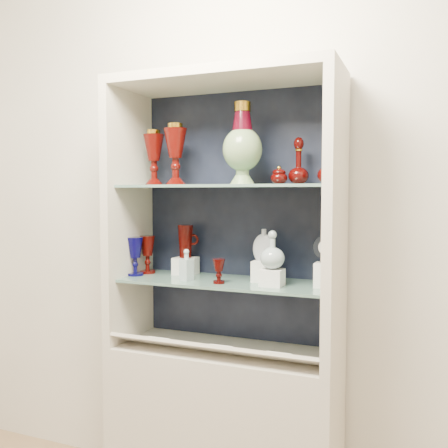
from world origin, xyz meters
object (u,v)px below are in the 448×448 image
at_px(ruby_decanter_a, 299,158).
at_px(clear_square_bottle, 186,265).
at_px(clear_round_decanter, 272,251).
at_px(enamel_urn, 242,144).
at_px(ruby_goblet_tall, 147,254).
at_px(flat_flask, 264,244).
at_px(pedestal_lamp_left, 154,158).
at_px(ruby_decanter_b, 328,159).
at_px(lidded_bowl, 279,175).
at_px(ruby_pitcher, 185,241).
at_px(ruby_goblet_small, 219,271).
at_px(cameo_medallion, 325,248).
at_px(pedestal_lamp_right, 176,154).
at_px(cobalt_goblet, 135,256).

xyz_separation_m(ruby_decanter_a, clear_square_bottle, (-0.47, -0.12, -0.46)).
bearing_deg(clear_round_decanter, enamel_urn, 172.71).
xyz_separation_m(ruby_goblet_tall, flat_flask, (0.58, -0.00, 0.07)).
distance_m(pedestal_lamp_left, ruby_decanter_b, 0.80).
xyz_separation_m(lidded_bowl, clear_square_bottle, (-0.40, -0.08, -0.39)).
relative_size(lidded_bowl, ruby_pitcher, 0.52).
distance_m(lidded_bowl, flat_flask, 0.31).
xyz_separation_m(ruby_goblet_small, ruby_pitcher, (-0.24, 0.16, 0.11)).
height_order(ruby_decanter_b, cameo_medallion, ruby_decanter_b).
xyz_separation_m(pedestal_lamp_left, ruby_decanter_a, (0.67, 0.05, -0.02)).
height_order(pedestal_lamp_right, ruby_pitcher, pedestal_lamp_right).
distance_m(cobalt_goblet, ruby_pitcher, 0.24).
xyz_separation_m(cobalt_goblet, flat_flask, (0.60, 0.07, 0.07)).
xyz_separation_m(cobalt_goblet, clear_round_decanter, (0.67, -0.01, 0.06)).
height_order(enamel_urn, cameo_medallion, enamel_urn).
bearing_deg(clear_round_decanter, ruby_pitcher, 164.32).
xyz_separation_m(lidded_bowl, clear_round_decanter, (-0.01, -0.07, -0.31)).
relative_size(lidded_bowl, cameo_medallion, 0.68).
relative_size(cobalt_goblet, ruby_pitcher, 1.16).
bearing_deg(cameo_medallion, clear_square_bottle, 162.42).
bearing_deg(clear_square_bottle, clear_round_decanter, 1.48).
relative_size(pedestal_lamp_left, flat_flask, 1.77).
bearing_deg(clear_round_decanter, clear_square_bottle, -178.52).
xyz_separation_m(ruby_goblet_small, flat_flask, (0.16, 0.12, 0.11)).
distance_m(ruby_pitcher, flat_flask, 0.40).
height_order(pedestal_lamp_right, ruby_decanter_b, pedestal_lamp_right).
height_order(enamel_urn, ruby_pitcher, enamel_urn).
xyz_separation_m(pedestal_lamp_right, ruby_decanter_b, (0.67, 0.04, -0.04)).
xyz_separation_m(cobalt_goblet, ruby_goblet_small, (0.44, -0.04, -0.04)).
bearing_deg(enamel_urn, ruby_decanter_b, 7.42).
distance_m(ruby_goblet_small, flat_flask, 0.23).
xyz_separation_m(ruby_decanter_a, ruby_decanter_b, (0.13, -0.05, -0.01)).
bearing_deg(pedestal_lamp_left, ruby_goblet_small, -14.17).
distance_m(lidded_bowl, ruby_goblet_small, 0.48).
bearing_deg(clear_square_bottle, ruby_goblet_tall, 158.60).
height_order(pedestal_lamp_left, clear_square_bottle, pedestal_lamp_left).
bearing_deg(cameo_medallion, ruby_decanter_a, 130.39).
bearing_deg(ruby_pitcher, cobalt_goblet, -163.84).
height_order(cobalt_goblet, flat_flask, flat_flask).
distance_m(flat_flask, cameo_medallion, 0.27).
bearing_deg(cobalt_goblet, ruby_decanter_b, 3.26).
distance_m(ruby_goblet_tall, ruby_pitcher, 0.20).
bearing_deg(pedestal_lamp_right, clear_round_decanter, -3.49).
bearing_deg(flat_flask, ruby_pitcher, 179.30).
bearing_deg(clear_square_bottle, cameo_medallion, 5.88).
distance_m(cobalt_goblet, cameo_medallion, 0.88).
relative_size(enamel_urn, ruby_decanter_b, 1.72).
height_order(clear_round_decanter, cameo_medallion, clear_round_decanter).
relative_size(ruby_goblet_small, ruby_pitcher, 0.67).
xyz_separation_m(enamel_urn, cobalt_goblet, (-0.53, -0.00, -0.50)).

